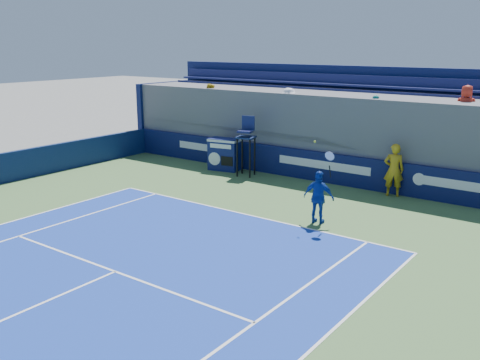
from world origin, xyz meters
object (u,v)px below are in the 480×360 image
Objects in this scene: ball_person at (394,170)px; tennis_player at (319,197)px; match_clock at (224,153)px; umpire_chair at (246,140)px.

tennis_player reaches higher than ball_person.
match_clock is 0.58× the size of umpire_chair.
ball_person is at bearing 80.54° from tennis_player.
umpire_chair reaches higher than match_clock.
umpire_chair is at bearing 145.70° from tennis_player.
tennis_player is (6.67, -3.88, 0.10)m from match_clock.
ball_person is 7.40m from match_clock.
ball_person is at bearing 6.09° from umpire_chair.
umpire_chair is at bearing -16.53° from ball_person.
tennis_player reaches higher than umpire_chair.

